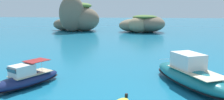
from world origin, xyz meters
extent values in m
ellipsoid|color=#756651|center=(-22.89, 63.93, 5.91)|extent=(10.18, 9.12, 11.82)
ellipsoid|color=#756651|center=(-27.82, 68.59, 2.03)|extent=(8.07, 6.26, 4.07)
ellipsoid|color=#756651|center=(-19.83, 66.57, 4.03)|extent=(12.56, 11.16, 8.05)
ellipsoid|color=#9E8966|center=(-23.73, 68.50, 2.04)|extent=(13.97, 15.09, 4.07)
ellipsoid|color=#84755B|center=(-19.54, 70.23, 3.37)|extent=(11.36, 11.78, 6.74)
ellipsoid|color=olive|center=(-22.53, 67.59, 8.58)|extent=(10.67, 9.70, 2.38)
ellipsoid|color=#756651|center=(1.95, 66.91, 2.75)|extent=(14.96, 16.50, 5.49)
ellipsoid|color=#84755B|center=(-2.87, 66.96, 2.13)|extent=(12.44, 11.83, 4.26)
ellipsoid|color=#84755B|center=(1.01, 65.69, 1.75)|extent=(7.40, 8.42, 3.49)
ellipsoid|color=#9E8966|center=(-0.86, 64.27, 2.53)|extent=(8.62, 9.45, 5.06)
ellipsoid|color=#84755B|center=(2.10, 68.29, 2.22)|extent=(10.98, 10.97, 4.45)
ellipsoid|color=#517538|center=(0.95, 65.29, 4.92)|extent=(7.91, 7.19, 1.37)
ellipsoid|color=#19727A|center=(6.22, 13.62, 0.88)|extent=(7.51, 10.62, 1.76)
ellipsoid|color=black|center=(6.22, 13.62, 0.48)|extent=(7.66, 10.84, 0.21)
cube|color=#C6B793|center=(6.58, 12.93, 1.63)|extent=(4.96, 6.27, 0.06)
cube|color=silver|center=(5.98, 14.08, 2.38)|extent=(3.26, 3.57, 1.45)
cube|color=#2D4756|center=(5.31, 15.39, 2.53)|extent=(1.94, 1.21, 0.77)
cylinder|color=silver|center=(4.37, 17.21, 1.81)|extent=(1.95, 1.03, 0.04)
ellipsoid|color=navy|center=(-9.20, 11.01, 0.61)|extent=(5.18, 7.40, 1.22)
ellipsoid|color=black|center=(-9.20, 11.01, 0.34)|extent=(5.29, 7.55, 0.15)
cube|color=#C6B793|center=(-8.96, 11.49, 1.13)|extent=(3.43, 4.36, 0.06)
cube|color=silver|center=(-9.37, 10.69, 1.67)|extent=(2.26, 2.48, 1.01)
cube|color=#2D4756|center=(-9.83, 9.77, 1.77)|extent=(1.36, 0.85, 0.54)
cube|color=maroon|center=(-8.63, 12.14, 2.28)|extent=(2.48, 2.69, 0.04)
cylinder|color=silver|center=(-7.96, 11.80, 1.71)|extent=(0.03, 0.03, 1.15)
cylinder|color=silver|center=(-9.31, 12.48, 1.71)|extent=(0.03, 0.03, 1.15)
cube|color=black|center=(0.52, 9.15, 0.40)|extent=(0.25, 0.25, 0.36)
camera|label=1|loc=(2.09, -7.78, 7.20)|focal=35.81mm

